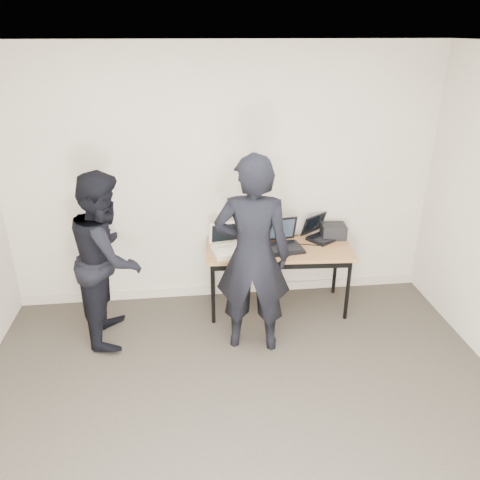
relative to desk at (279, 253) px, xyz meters
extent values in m
cube|color=#3D372E|center=(-0.54, -1.87, -0.69)|extent=(4.50, 4.50, 0.05)
cube|color=white|center=(-0.54, -1.87, 2.06)|extent=(4.50, 4.50, 0.05)
cube|color=beige|center=(-0.54, 0.40, 0.69)|extent=(4.50, 0.05, 2.70)
cube|color=olive|center=(0.00, 0.01, 0.04)|extent=(1.54, 0.74, 0.03)
cylinder|color=black|center=(-0.70, -0.21, -0.32)|extent=(0.04, 0.04, 0.68)
cylinder|color=black|center=(0.67, -0.30, -0.32)|extent=(0.04, 0.04, 0.68)
cylinder|color=black|center=(-0.67, 0.32, -0.32)|extent=(0.04, 0.04, 0.68)
cylinder|color=black|center=(0.71, 0.23, -0.32)|extent=(0.04, 0.04, 0.68)
cube|color=black|center=(-0.02, -0.27, -0.02)|extent=(1.40, 0.11, 0.06)
cube|color=beige|center=(-0.51, -0.07, 0.08)|extent=(0.39, 0.35, 0.04)
cube|color=#ECE8C9|center=(-0.50, -0.10, 0.10)|extent=(0.31, 0.21, 0.01)
cube|color=beige|center=(-0.54, 0.09, 0.22)|extent=(0.35, 0.12, 0.24)
cube|color=black|center=(-0.54, 0.08, 0.22)|extent=(0.30, 0.09, 0.20)
cube|color=beige|center=(-0.54, 0.07, 0.10)|extent=(0.31, 0.08, 0.02)
cube|color=black|center=(0.04, -0.06, 0.07)|extent=(0.41, 0.34, 0.03)
cube|color=black|center=(0.04, -0.09, 0.09)|extent=(0.33, 0.20, 0.01)
cube|color=black|center=(0.01, 0.12, 0.22)|extent=(0.39, 0.13, 0.27)
cube|color=#26333F|center=(0.02, 0.11, 0.22)|extent=(0.33, 0.11, 0.22)
cube|color=black|center=(0.02, 0.08, 0.08)|extent=(0.34, 0.06, 0.02)
cube|color=black|center=(0.52, 0.15, 0.07)|extent=(0.41, 0.39, 0.02)
cube|color=black|center=(0.54, 0.13, 0.08)|extent=(0.30, 0.26, 0.01)
cube|color=black|center=(0.43, 0.28, 0.19)|extent=(0.32, 0.26, 0.22)
cube|color=black|center=(0.44, 0.27, 0.19)|extent=(0.27, 0.21, 0.18)
cube|color=black|center=(0.45, 0.25, 0.08)|extent=(0.25, 0.18, 0.02)
cube|color=brown|center=(-0.18, 0.23, 0.18)|extent=(0.37, 0.18, 0.24)
cube|color=brown|center=(-0.18, 0.17, 0.28)|extent=(0.36, 0.10, 0.07)
cube|color=brown|center=(-0.02, 0.24, 0.16)|extent=(0.02, 0.10, 0.02)
ellipsoid|color=white|center=(-0.15, 0.23, 0.34)|extent=(0.14, 0.11, 0.08)
cube|color=black|center=(0.63, 0.19, 0.13)|extent=(0.27, 0.24, 0.15)
cube|color=black|center=(-0.22, -0.17, 0.07)|extent=(0.08, 0.05, 0.03)
cube|color=black|center=(0.30, 0.03, 0.06)|extent=(0.32, 0.11, 0.01)
cube|color=silver|center=(0.02, -0.11, 0.06)|extent=(0.22, 0.12, 0.01)
cube|color=black|center=(-0.42, -0.06, 0.06)|extent=(0.28, 0.19, 0.01)
cube|color=black|center=(0.14, 0.25, 0.06)|extent=(0.25, 0.07, 0.01)
cube|color=silver|center=(-0.20, -0.14, 0.06)|extent=(0.23, 0.17, 0.01)
cube|color=black|center=(0.52, 0.10, 0.06)|extent=(0.12, 0.24, 0.01)
imported|color=black|center=(-0.36, -0.61, 0.28)|extent=(0.76, 0.57, 1.88)
imported|color=black|center=(-1.68, -0.26, 0.17)|extent=(0.65, 0.82, 1.67)
cube|color=beige|center=(-0.54, 0.36, -0.61)|extent=(4.50, 0.03, 0.10)
camera|label=1|loc=(-0.90, -4.29, 2.12)|focal=35.00mm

